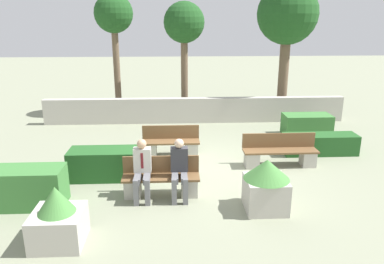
% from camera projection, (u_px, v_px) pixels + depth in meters
% --- Properties ---
extents(ground_plane, '(60.00, 60.00, 0.00)m').
position_uv_depth(ground_plane, '(206.00, 170.00, 9.83)').
color(ground_plane, gray).
extents(perimeter_wall, '(11.30, 0.30, 0.95)m').
position_uv_depth(perimeter_wall, '(195.00, 110.00, 14.19)').
color(perimeter_wall, '#B7B2A8').
rests_on(perimeter_wall, ground_plane).
extents(bench_front, '(1.72, 0.48, 0.86)m').
position_uv_depth(bench_front, '(161.00, 181.00, 8.38)').
color(bench_front, brown).
rests_on(bench_front, ground_plane).
extents(bench_left_side, '(1.99, 0.48, 0.86)m').
position_uv_depth(bench_left_side, '(280.00, 154.00, 10.05)').
color(bench_left_side, brown).
rests_on(bench_left_side, ground_plane).
extents(bench_right_side, '(1.65, 0.48, 0.86)m').
position_uv_depth(bench_right_side, '(171.00, 145.00, 10.77)').
color(bench_right_side, brown).
rests_on(bench_right_side, ground_plane).
extents(person_seated_man, '(0.38, 0.64, 1.33)m').
position_uv_depth(person_seated_man, '(142.00, 167.00, 8.11)').
color(person_seated_man, slate).
rests_on(person_seated_man, ground_plane).
extents(person_seated_woman, '(0.38, 0.64, 1.33)m').
position_uv_depth(person_seated_woman, '(179.00, 166.00, 8.15)').
color(person_seated_woman, slate).
rests_on(person_seated_woman, ground_plane).
extents(hedge_block_near_left, '(1.58, 0.80, 0.71)m').
position_uv_depth(hedge_block_near_left, '(307.00, 125.00, 12.71)').
color(hedge_block_near_left, '#3D7A38').
rests_on(hedge_block_near_left, ground_plane).
extents(hedge_block_near_right, '(1.81, 0.74, 0.84)m').
position_uv_depth(hedge_block_near_right, '(21.00, 187.00, 7.86)').
color(hedge_block_near_right, '#3D7A38').
rests_on(hedge_block_near_right, ground_plane).
extents(hedge_block_mid_left, '(2.13, 0.64, 0.59)m').
position_uv_depth(hedge_block_mid_left, '(320.00, 144.00, 10.95)').
color(hedge_block_mid_left, '#235623').
rests_on(hedge_block_mid_left, ground_plane).
extents(hedge_block_mid_right, '(1.71, 0.74, 0.74)m').
position_uv_depth(hedge_block_mid_right, '(104.00, 164.00, 9.26)').
color(hedge_block_mid_right, '#235623').
rests_on(hedge_block_mid_right, ground_plane).
extents(planter_corner_left, '(0.95, 0.95, 1.10)m').
position_uv_depth(planter_corner_left, '(266.00, 183.00, 7.68)').
color(planter_corner_left, '#B7B2A8').
rests_on(planter_corner_left, ground_plane).
extents(planter_corner_right, '(0.88, 0.88, 1.08)m').
position_uv_depth(planter_corner_right, '(58.00, 219.00, 6.54)').
color(planter_corner_right, '#B7B2A8').
rests_on(planter_corner_right, ground_plane).
extents(tree_leftmost, '(1.51, 1.51, 4.75)m').
position_uv_depth(tree_leftmost, '(114.00, 17.00, 14.51)').
color(tree_leftmost, brown).
rests_on(tree_leftmost, ground_plane).
extents(tree_center_left, '(1.57, 1.57, 4.45)m').
position_uv_depth(tree_center_left, '(184.00, 26.00, 14.30)').
color(tree_center_left, brown).
rests_on(tree_center_left, ground_plane).
extents(tree_center_right, '(2.31, 2.31, 5.13)m').
position_uv_depth(tree_center_right, '(287.00, 16.00, 14.16)').
color(tree_center_right, brown).
rests_on(tree_center_right, ground_plane).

